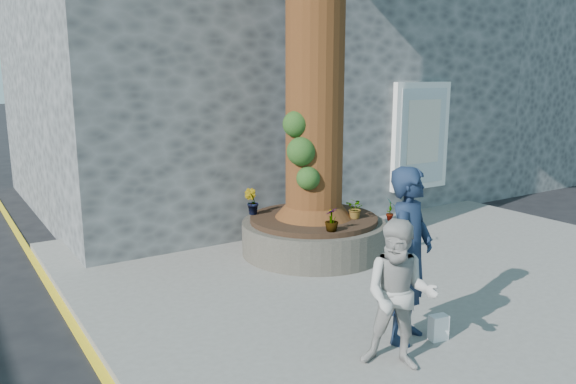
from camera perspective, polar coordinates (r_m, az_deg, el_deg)
ground at (r=7.27m, az=6.62°, el=-12.15°), size 120.00×120.00×0.00m
pavement at (r=8.87m, az=10.08°, el=-7.33°), size 9.00×8.00×0.12m
yellow_line at (r=6.89m, az=-20.05°, el=-14.23°), size 0.10×30.00×0.01m
stone_shop at (r=14.04m, az=-4.03°, el=12.68°), size 10.30×8.30×6.30m
neighbour_shop at (r=19.21m, az=17.83°, el=11.45°), size 6.00×8.00×6.00m
planter at (r=9.08m, az=2.60°, el=-4.37°), size 2.30×2.30×0.60m
man at (r=6.11m, az=12.23°, el=-6.31°), size 0.82×0.71×1.90m
woman at (r=5.59m, az=11.28°, el=-10.25°), size 0.91×0.92×1.49m
shopping_bag at (r=6.46m, az=15.03°, el=-13.16°), size 0.22×0.15×0.28m
plant_a at (r=8.84m, az=10.34°, el=-1.70°), size 0.22×0.24×0.37m
plant_b at (r=9.10m, az=-3.73°, el=-0.98°), size 0.32×0.32×0.42m
plant_c at (r=8.13m, az=4.46°, el=-2.81°), size 0.24×0.24×0.35m
plant_d at (r=8.88m, az=6.91°, el=-1.66°), size 0.34×0.36×0.33m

